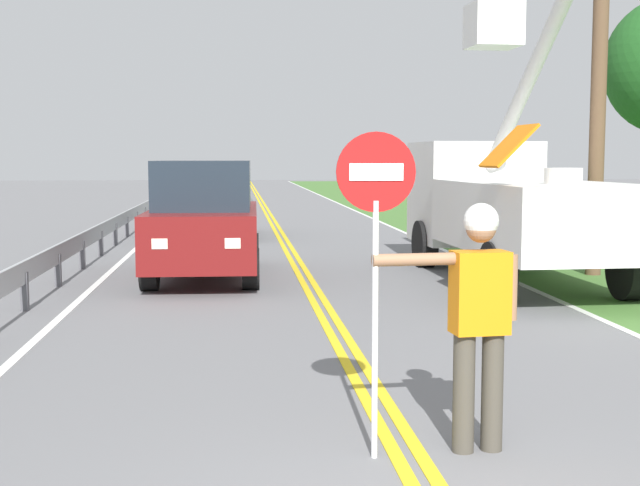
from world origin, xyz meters
The scene contains 11 objects.
centerline_yellow_left centered at (-0.09, 20.00, 0.01)m, with size 0.11×110.00×0.01m, color yellow.
centerline_yellow_right centered at (0.09, 20.00, 0.01)m, with size 0.11×110.00×0.01m, color yellow.
edge_line_right centered at (3.60, 20.00, 0.01)m, with size 0.12×110.00×0.01m, color silver.
edge_line_left centered at (-3.60, 20.00, 0.01)m, with size 0.12×110.00×0.01m, color silver.
flagger_worker centered at (0.52, 2.05, 1.05)m, with size 1.08×0.27×1.83m.
stop_sign_paddle centered at (-0.25, 1.98, 1.71)m, with size 0.56×0.04×2.33m.
utility_bucket_truck centered at (3.57, 10.92, 1.40)m, with size 2.67×6.88×4.98m.
oncoming_suv_nearest centered at (-1.78, 11.45, 1.06)m, with size 2.00×4.64×2.10m.
oncoming_sedan_second centered at (-1.74, 19.79, 0.83)m, with size 1.97×4.14×1.70m.
utility_pole_near centered at (5.32, 11.17, 4.12)m, with size 1.80×0.28×7.88m.
guardrail_left_shoulder centered at (-4.20, 14.05, 0.52)m, with size 0.10×32.00×0.71m.
Camera 1 is at (-1.22, -3.93, 2.15)m, focal length 48.10 mm.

